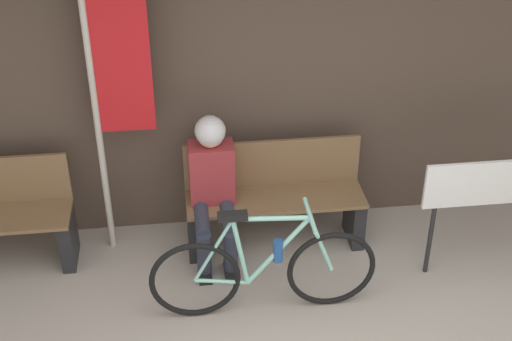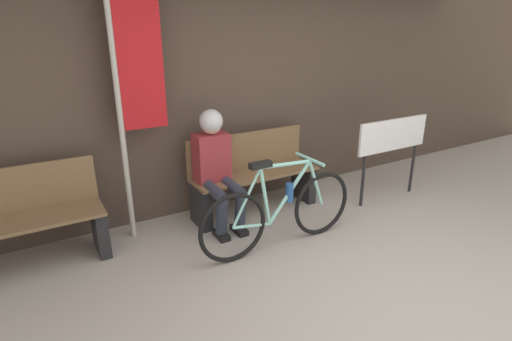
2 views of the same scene
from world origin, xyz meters
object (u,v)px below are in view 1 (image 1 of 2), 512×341
at_px(bicycle, 264,270).
at_px(signboard, 492,190).
at_px(person_seated, 213,180).
at_px(banner_pole, 112,75).
at_px(park_bench_near, 274,201).

height_order(bicycle, signboard, signboard).
bearing_deg(person_seated, signboard, -12.16).
xyz_separation_m(person_seated, banner_pole, (-0.67, 0.20, 0.81)).
xyz_separation_m(park_bench_near, bicycle, (-0.19, -0.81, -0.03)).
distance_m(banner_pole, signboard, 2.86).
height_order(bicycle, person_seated, person_seated).
relative_size(park_bench_near, banner_pole, 0.60).
xyz_separation_m(park_bench_near, banner_pole, (-1.16, 0.09, 1.11)).
height_order(park_bench_near, bicycle, bicycle).
xyz_separation_m(park_bench_near, person_seated, (-0.49, -0.11, 0.30)).
relative_size(banner_pole, signboard, 2.25).
bearing_deg(park_bench_near, person_seated, -167.83).
relative_size(park_bench_near, person_seated, 1.18).
bearing_deg(bicycle, person_seated, 113.11).
relative_size(person_seated, banner_pole, 0.51).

